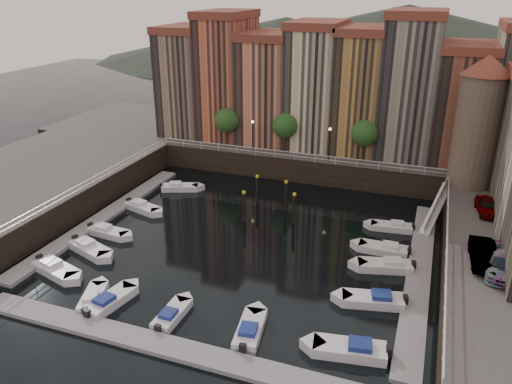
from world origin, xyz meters
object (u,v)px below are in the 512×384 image
at_px(gangway, 437,206).
at_px(boat_left_0, 56,269).
at_px(corner_tower, 479,120).
at_px(boat_left_2, 107,232).
at_px(car_c, 501,266).
at_px(car_a, 487,207).
at_px(boat_left_1, 89,248).
at_px(car_b, 483,255).
at_px(mooring_pilings, 270,201).

xyz_separation_m(gangway, boat_left_0, (-30.50, -21.76, -1.52)).
xyz_separation_m(corner_tower, boat_left_2, (-33.47, -18.72, -9.84)).
bearing_deg(car_c, car_a, 97.47).
bearing_deg(car_a, boat_left_1, -164.90).
bearing_deg(boat_left_2, car_b, 6.69).
bearing_deg(boat_left_1, mooring_pilings, 65.49).
bearing_deg(mooring_pilings, gangway, 13.59).
distance_m(corner_tower, car_b, 18.61).
xyz_separation_m(gangway, boat_left_2, (-30.57, -14.22, -1.56)).
bearing_deg(car_c, boat_left_1, -168.60).
relative_size(boat_left_2, car_c, 0.91).
relative_size(boat_left_1, car_a, 1.19).
xyz_separation_m(boat_left_0, car_b, (34.01, 8.80, 3.41)).
bearing_deg(car_c, boat_left_0, -162.25).
xyz_separation_m(corner_tower, mooring_pilings, (-19.76, -8.58, -8.54)).
distance_m(gangway, car_a, 5.54).
bearing_deg(car_a, gangway, 138.16).
distance_m(corner_tower, boat_left_0, 43.61).
xyz_separation_m(corner_tower, gangway, (-2.90, -4.50, -8.28)).
xyz_separation_m(boat_left_1, car_a, (34.42, 14.81, 3.34)).
relative_size(car_b, car_c, 0.96).
xyz_separation_m(mooring_pilings, car_c, (21.62, -9.99, 2.09)).
xyz_separation_m(mooring_pilings, boat_left_2, (-13.71, -10.14, -1.29)).
distance_m(corner_tower, boat_left_1, 40.94).
bearing_deg(boat_left_2, gangway, 29.53).
relative_size(boat_left_1, boat_left_2, 1.10).
relative_size(car_a, car_c, 0.84).
distance_m(gangway, car_b, 13.56).
xyz_separation_m(corner_tower, boat_left_0, (-33.40, -26.26, -9.80)).
distance_m(gangway, car_c, 14.96).
distance_m(gangway, mooring_pilings, 17.35).
relative_size(corner_tower, car_b, 2.82).
bearing_deg(car_a, corner_tower, 92.96).
bearing_deg(boat_left_0, boat_left_2, 106.89).
height_order(gangway, car_b, car_b).
distance_m(boat_left_0, boat_left_1, 4.08).
bearing_deg(car_a, boat_left_0, -159.75).
bearing_deg(car_c, gangway, 114.10).
xyz_separation_m(gangway, mooring_pilings, (-16.86, -4.08, -0.27)).
bearing_deg(mooring_pilings, boat_left_1, -134.08).
height_order(corner_tower, boat_left_1, corner_tower).
bearing_deg(gangway, corner_tower, 57.20).
distance_m(mooring_pilings, boat_left_1, 19.02).
xyz_separation_m(boat_left_2, car_b, (34.09, 1.25, 3.45)).
relative_size(boat_left_2, car_b, 0.95).
xyz_separation_m(corner_tower, boat_left_1, (-32.97, -22.21, -9.81)).
bearing_deg(car_b, boat_left_1, -175.17).
xyz_separation_m(corner_tower, car_a, (1.46, -7.40, -6.46)).
height_order(car_a, car_b, car_b).
xyz_separation_m(gangway, car_b, (3.51, -12.97, 1.89)).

